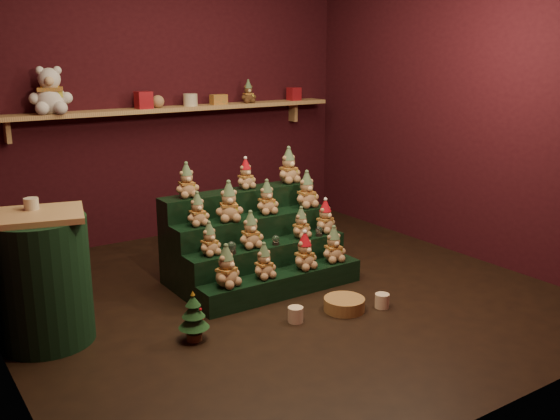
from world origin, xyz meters
TOP-DOWN VIEW (x-y plane):
  - ground at (0.00, 0.00)m, footprint 4.00×4.00m
  - back_wall at (0.00, 2.05)m, footprint 4.00×0.10m
  - front_wall at (0.00, -2.05)m, footprint 4.00×0.10m
  - right_wall at (2.05, 0.00)m, footprint 0.10×4.00m
  - back_shelf at (0.00, 1.87)m, footprint 3.60×0.26m
  - riser_tier_front at (0.03, -0.03)m, footprint 1.40×0.22m
  - riser_tier_midfront at (0.03, 0.19)m, footprint 1.40×0.22m
  - riser_tier_midback at (0.03, 0.41)m, footprint 1.40×0.22m
  - riser_tier_back at (0.03, 0.63)m, footprint 1.40×0.22m
  - teddy_0 at (-0.46, -0.03)m, footprint 0.28×0.27m
  - teddy_1 at (-0.14, -0.03)m, footprint 0.21×0.19m
  - teddy_2 at (0.23, -0.04)m, footprint 0.23×0.21m
  - teddy_3 at (0.54, -0.03)m, footprint 0.23×0.21m
  - teddy_4 at (-0.48, 0.20)m, footprint 0.20×0.19m
  - teddy_5 at (-0.12, 0.19)m, footprint 0.22×0.20m
  - teddy_6 at (0.36, 0.18)m, footprint 0.21×0.19m
  - teddy_7 at (0.62, 0.20)m, footprint 0.23×0.22m
  - teddy_8 at (-0.46, 0.42)m, footprint 0.19×0.17m
  - teddy_9 at (-0.20, 0.40)m, footprint 0.27×0.26m
  - teddy_10 at (0.17, 0.42)m, footprint 0.21×0.19m
  - teddy_11 at (0.58, 0.41)m, footprint 0.23×0.20m
  - teddy_12 at (-0.44, 0.63)m, footprint 0.21×0.19m
  - teddy_13 at (0.11, 0.65)m, footprint 0.19×0.18m
  - teddy_14 at (0.55, 0.64)m, footprint 0.23×0.21m
  - snow_globe_a at (-0.33, 0.13)m, footprint 0.07×0.07m
  - snow_globe_b at (0.08, 0.13)m, footprint 0.06×0.06m
  - snow_globe_c at (0.51, 0.13)m, footprint 0.06×0.06m
  - side_table at (-1.70, 0.17)m, footprint 0.67×0.61m
  - table_ornament at (-1.70, 0.27)m, footprint 0.09×0.09m
  - mini_christmas_tree at (-0.89, -0.36)m, footprint 0.21×0.21m
  - mug_left at (-0.17, -0.50)m, footprint 0.11×0.11m
  - mug_right at (0.51, -0.65)m, footprint 0.11×0.11m
  - wicker_basket at (0.24, -0.53)m, footprint 0.35×0.35m
  - white_bear at (-1.13, 1.84)m, footprint 0.44×0.41m
  - brown_bear at (0.86, 1.84)m, footprint 0.19×0.17m
  - gift_tin_red_a at (-0.29, 1.85)m, footprint 0.14×0.14m
  - gift_tin_cream at (0.20, 1.85)m, footprint 0.14×0.14m
  - gift_tin_red_b at (1.45, 1.85)m, footprint 0.12×0.12m
  - shelf_plush_ball at (-0.14, 1.85)m, footprint 0.12×0.12m
  - scarf_gift_box at (0.51, 1.85)m, footprint 0.16×0.10m

SIDE VIEW (x-z plane):
  - ground at x=0.00m, z-range 0.00..0.00m
  - wicker_basket at x=0.24m, z-range 0.00..0.09m
  - mug_right at x=0.51m, z-range 0.00..0.11m
  - mug_left at x=-0.17m, z-range 0.00..0.11m
  - riser_tier_front at x=0.03m, z-range 0.00..0.18m
  - mini_christmas_tree at x=-0.89m, z-range 0.00..0.34m
  - riser_tier_midfront at x=0.03m, z-range 0.00..0.36m
  - riser_tier_midback at x=0.03m, z-range 0.00..0.54m
  - teddy_1 at x=-0.14m, z-range 0.18..0.45m
  - teddy_3 at x=0.54m, z-range 0.18..0.47m
  - teddy_2 at x=0.23m, z-range 0.18..0.47m
  - teddy_0 at x=-0.46m, z-range 0.18..0.49m
  - riser_tier_back at x=0.03m, z-range 0.00..0.72m
  - snow_globe_b at x=0.08m, z-range 0.36..0.44m
  - snow_globe_c at x=0.51m, z-range 0.36..0.44m
  - snow_globe_a at x=-0.33m, z-range 0.36..0.46m
  - side_table at x=-1.70m, z-range 0.00..0.87m
  - teddy_4 at x=-0.48m, z-range 0.36..0.61m
  - teddy_6 at x=0.36m, z-range 0.36..0.61m
  - teddy_7 at x=0.62m, z-range 0.36..0.63m
  - teddy_5 at x=-0.12m, z-range 0.36..0.64m
  - teddy_8 at x=-0.46m, z-range 0.54..0.80m
  - teddy_10 at x=0.17m, z-range 0.54..0.82m
  - teddy_11 at x=0.58m, z-range 0.54..0.85m
  - teddy_9 at x=-0.20m, z-range 0.54..0.85m
  - teddy_13 at x=0.11m, z-range 0.72..0.97m
  - teddy_12 at x=-0.44m, z-range 0.72..0.99m
  - teddy_14 at x=0.55m, z-range 0.72..1.03m
  - table_ornament at x=-1.70m, z-range 0.88..0.95m
  - back_shelf at x=0.00m, z-range 1.17..1.41m
  - scarf_gift_box at x=0.51m, z-range 1.32..1.42m
  - gift_tin_cream at x=0.20m, z-range 1.32..1.44m
  - shelf_plush_ball at x=-0.14m, z-range 1.32..1.44m
  - gift_tin_red_b at x=1.45m, z-range 1.32..1.46m
  - back_wall at x=0.00m, z-range 0.00..2.80m
  - front_wall at x=0.00m, z-range 0.00..2.80m
  - right_wall at x=2.05m, z-range 0.00..2.80m
  - gift_tin_red_a at x=-0.29m, z-range 1.32..1.48m
  - brown_bear at x=0.86m, z-range 1.32..1.55m
  - white_bear at x=-1.13m, z-range 1.32..1.83m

